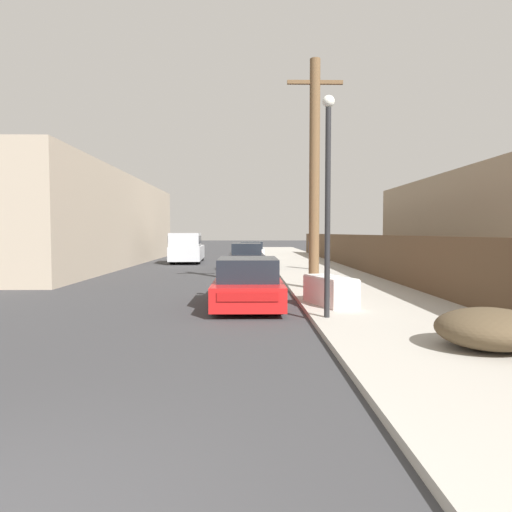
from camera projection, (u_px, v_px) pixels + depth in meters
name	position (u px, v px, depth m)	size (l,w,h in m)	color
sidewalk_curb	(309.00, 266.00, 26.15)	(4.20, 63.00, 0.12)	#ADA89E
discarded_fridge	(330.00, 290.00, 11.62)	(1.20, 1.88, 0.74)	silver
parked_sports_car_red	(248.00, 284.00, 12.18)	(1.77, 4.42, 1.29)	red
car_parked_mid	(246.00, 257.00, 24.14)	(1.79, 4.52, 1.40)	black
car_parked_far	(252.00, 251.00, 33.14)	(1.91, 4.51, 1.32)	silver
pickup_truck	(187.00, 248.00, 29.31)	(2.17, 5.71, 1.92)	silver
utility_pole	(314.00, 172.00, 14.84)	(1.80, 0.34, 7.42)	brown
street_lamp	(328.00, 190.00, 9.74)	(0.26, 0.26, 4.74)	#232326
brush_pile	(490.00, 329.00, 7.19)	(1.70, 1.56, 0.64)	brown
wooden_fence	(358.00, 252.00, 22.43)	(0.08, 39.58, 1.73)	brown
building_left_block	(77.00, 221.00, 27.15)	(7.00, 23.65, 5.24)	tan
building_right_house	(508.00, 227.00, 18.93)	(6.00, 14.93, 4.34)	gray
pedestrian	(312.00, 253.00, 22.88)	(0.34, 0.34, 1.62)	#282D42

